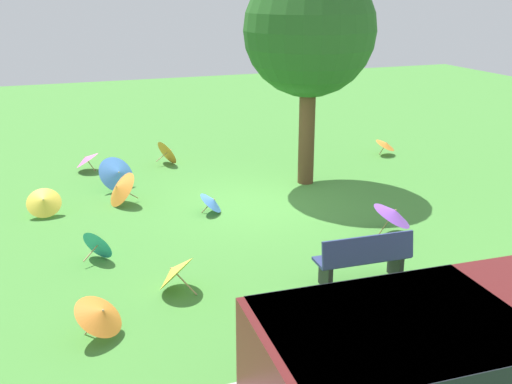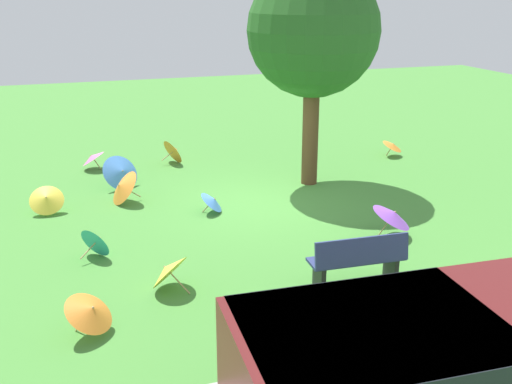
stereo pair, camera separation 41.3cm
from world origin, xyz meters
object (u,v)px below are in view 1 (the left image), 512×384
(parasol_orange_0, at_px, (119,188))
(parasol_blue_0, at_px, (212,201))
(parasol_orange_5, at_px, (169,151))
(parasol_purple_3, at_px, (394,213))
(parasol_orange_4, at_px, (101,314))
(parasol_yellow_1, at_px, (44,201))
(park_bench, at_px, (364,258))
(parasol_pink_0, at_px, (86,159))
(shade_tree, at_px, (309,32))
(parasol_yellow_2, at_px, (174,271))
(parasol_orange_1, at_px, (386,144))
(parasol_blue_1, at_px, (118,173))
(van_dark, at_px, (455,362))
(parasol_teal_0, at_px, (100,243))

(parasol_orange_0, relative_size, parasol_blue_0, 1.33)
(parasol_orange_0, height_order, parasol_orange_5, parasol_orange_0)
(parasol_blue_0, bearing_deg, parasol_purple_3, 141.28)
(parasol_orange_4, relative_size, parasol_yellow_1, 1.29)
(park_bench, height_order, parasol_pink_0, park_bench)
(park_bench, xyz_separation_m, shade_tree, (-1.39, -5.30, 3.21))
(shade_tree, height_order, parasol_orange_0, shade_tree)
(shade_tree, distance_m, parasol_yellow_2, 7.08)
(parasol_orange_1, height_order, parasol_purple_3, parasol_purple_3)
(parasol_orange_4, bearing_deg, park_bench, -177.55)
(shade_tree, relative_size, parasol_blue_1, 4.79)
(van_dark, height_order, shade_tree, shade_tree)
(shade_tree, xyz_separation_m, parasol_yellow_1, (6.21, 0.27, -3.32))
(parasol_blue_1, bearing_deg, parasol_orange_4, 80.12)
(van_dark, height_order, park_bench, van_dark)
(parasol_orange_1, distance_m, parasol_orange_5, 6.24)
(parasol_purple_3, bearing_deg, parasol_blue_1, -45.19)
(park_bench, xyz_separation_m, parasol_orange_5, (1.46, -8.12, -0.11))
(parasol_pink_0, distance_m, parasol_orange_0, 2.96)
(shade_tree, xyz_separation_m, parasol_teal_0, (5.34, 2.81, -3.36))
(park_bench, relative_size, parasol_orange_0, 1.68)
(parasol_blue_1, relative_size, parasol_yellow_1, 1.46)
(van_dark, distance_m, parasol_orange_4, 4.68)
(shade_tree, distance_m, parasol_orange_0, 5.65)
(van_dark, bearing_deg, parasol_orange_5, -87.19)
(parasol_blue_0, bearing_deg, parasol_yellow_2, 63.87)
(shade_tree, relative_size, parasol_orange_0, 5.44)
(parasol_orange_5, bearing_deg, parasol_orange_0, 58.61)
(shade_tree, bearing_deg, parasol_orange_1, -154.48)
(parasol_pink_0, height_order, parasol_blue_0, parasol_pink_0)
(parasol_orange_1, xyz_separation_m, parasol_blue_1, (7.75, 0.52, 0.09))
(parasol_yellow_2, bearing_deg, parasol_blue_0, -116.13)
(park_bench, relative_size, parasol_yellow_2, 1.74)
(parasol_pink_0, distance_m, parasol_yellow_1, 3.36)
(shade_tree, bearing_deg, parasol_yellow_2, 45.74)
(shade_tree, bearing_deg, parasol_pink_0, -29.76)
(parasol_orange_4, distance_m, parasol_orange_5, 8.75)
(shade_tree, height_order, parasol_orange_4, shade_tree)
(parasol_blue_1, height_order, parasol_orange_5, parasol_blue_1)
(shade_tree, height_order, parasol_pink_0, shade_tree)
(parasol_blue_0, height_order, parasol_yellow_1, parasol_yellow_1)
(parasol_orange_0, xyz_separation_m, parasol_orange_1, (-7.87, -1.60, -0.06))
(parasol_orange_1, height_order, parasol_blue_0, parasol_blue_0)
(parasol_blue_0, bearing_deg, parasol_orange_4, 56.08)
(parasol_blue_1, xyz_separation_m, parasol_purple_3, (-4.68, 4.71, 0.05))
(parasol_teal_0, bearing_deg, parasol_purple_3, 171.11)
(parasol_pink_0, bearing_deg, park_bench, 114.12)
(van_dark, height_order, parasol_teal_0, van_dark)
(park_bench, xyz_separation_m, parasol_blue_0, (1.41, -4.02, -0.19))
(parasol_orange_4, bearing_deg, parasol_orange_1, -141.62)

